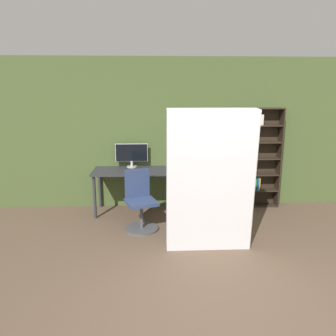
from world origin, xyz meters
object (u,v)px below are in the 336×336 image
at_px(office_chair, 140,206).
at_px(mattress_near, 210,182).
at_px(monitor, 132,154).
at_px(bookshelf, 256,159).

xyz_separation_m(office_chair, mattress_near, (0.95, -0.74, 0.58)).
bearing_deg(office_chair, mattress_near, -38.02).
xyz_separation_m(monitor, mattress_near, (1.13, -1.71, -0.06)).
bearing_deg(office_chair, bookshelf, 24.86).
height_order(office_chair, bookshelf, bookshelf).
relative_size(office_chair, mattress_near, 0.48).
bearing_deg(mattress_near, bookshelf, 56.23).
height_order(office_chair, mattress_near, mattress_near).
height_order(monitor, bookshelf, bookshelf).
relative_size(monitor, mattress_near, 0.30).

